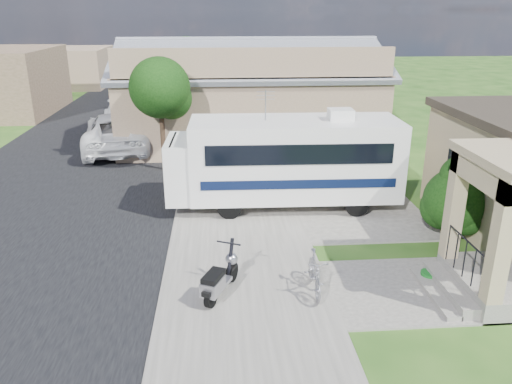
{
  "coord_description": "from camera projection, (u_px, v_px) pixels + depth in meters",
  "views": [
    {
      "loc": [
        -1.52,
        -10.98,
        6.25
      ],
      "look_at": [
        -0.5,
        2.5,
        1.3
      ],
      "focal_mm": 35.0,
      "sensor_mm": 36.0,
      "label": 1
    }
  ],
  "objects": [
    {
      "name": "street_tree_c",
      "position": [
        188.0,
        54.0,
        37.47
      ],
      "size": [
        2.44,
        2.4,
        4.42
      ],
      "color": "black",
      "rests_on": "ground"
    },
    {
      "name": "shrub",
      "position": [
        458.0,
        197.0,
        14.1
      ],
      "size": [
        2.02,
        1.92,
        2.47
      ],
      "color": "black",
      "rests_on": "ground"
    },
    {
      "name": "street_tree_a",
      "position": [
        163.0,
        91.0,
        19.63
      ],
      "size": [
        2.44,
        2.4,
        4.58
      ],
      "color": "black",
      "rests_on": "ground"
    },
    {
      "name": "ground",
      "position": [
        283.0,
        274.0,
        12.54
      ],
      "size": [
        120.0,
        120.0,
        0.0
      ],
      "primitive_type": "plane",
      "color": "#1B4111"
    },
    {
      "name": "sidewalk_slab",
      "position": [
        232.0,
        161.0,
        21.82
      ],
      "size": [
        4.0,
        80.0,
        0.06
      ],
      "primitive_type": "cube",
      "color": "#5F5C56",
      "rests_on": "ground"
    },
    {
      "name": "distant_bldg_near",
      "position": [
        60.0,
        67.0,
        42.76
      ],
      "size": [
        8.0,
        7.0,
        3.2
      ],
      "primitive_type": "cube",
      "color": "#846852",
      "rests_on": "ground"
    },
    {
      "name": "street_tree_b",
      "position": [
        180.0,
        62.0,
        28.95
      ],
      "size": [
        2.44,
        2.4,
        4.73
      ],
      "color": "black",
      "rests_on": "ground"
    },
    {
      "name": "bicycle",
      "position": [
        315.0,
        275.0,
        11.52
      ],
      "size": [
        0.49,
        1.6,
        0.96
      ],
      "primitive_type": "imported",
      "rotation": [
        0.0,
        0.0,
        -0.03
      ],
      "color": "#939298",
      "rests_on": "ground"
    },
    {
      "name": "scooter",
      "position": [
        219.0,
        279.0,
        11.33
      ],
      "size": [
        0.96,
        1.62,
        1.13
      ],
      "rotation": [
        0.0,
        0.0,
        -0.43
      ],
      "color": "black",
      "rests_on": "ground"
    },
    {
      "name": "driveway_slab",
      "position": [
        310.0,
        206.0,
        16.85
      ],
      "size": [
        7.0,
        6.0,
        0.05
      ],
      "primitive_type": "cube",
      "color": "#5F5C56",
      "rests_on": "ground"
    },
    {
      "name": "pickup_truck",
      "position": [
        117.0,
        131.0,
        23.45
      ],
      "size": [
        3.83,
        6.67,
        1.75
      ],
      "primitive_type": "imported",
      "rotation": [
        0.0,
        0.0,
        3.29
      ],
      "color": "white",
      "rests_on": "ground"
    },
    {
      "name": "garden_hose",
      "position": [
        429.0,
        277.0,
        12.21
      ],
      "size": [
        0.44,
        0.44,
        0.2
      ],
      "primitive_type": "cylinder",
      "color": "#135F1B",
      "rests_on": "ground"
    },
    {
      "name": "warehouse",
      "position": [
        249.0,
        100.0,
        24.93
      ],
      "size": [
        12.5,
        8.4,
        5.04
      ],
      "color": "#846852",
      "rests_on": "ground"
    },
    {
      "name": "walk_slab",
      "position": [
        414.0,
        289.0,
        11.81
      ],
      "size": [
        4.0,
        3.0,
        0.05
      ],
      "primitive_type": "cube",
      "color": "#5F5C56",
      "rests_on": "ground"
    },
    {
      "name": "van",
      "position": [
        131.0,
        104.0,
        30.08
      ],
      "size": [
        2.9,
        6.36,
        1.81
      ],
      "primitive_type": "imported",
      "rotation": [
        0.0,
        0.0,
        0.06
      ],
      "color": "white",
      "rests_on": "ground"
    },
    {
      "name": "motorhome",
      "position": [
        286.0,
        159.0,
        16.33
      ],
      "size": [
        7.57,
        2.6,
        3.85
      ],
      "rotation": [
        0.0,
        0.0,
        -0.02
      ],
      "color": "silver",
      "rests_on": "ground"
    },
    {
      "name": "street_slab",
      "position": [
        80.0,
        165.0,
        21.37
      ],
      "size": [
        9.0,
        80.0,
        0.02
      ],
      "primitive_type": "cube",
      "color": "black",
      "rests_on": "ground"
    }
  ]
}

